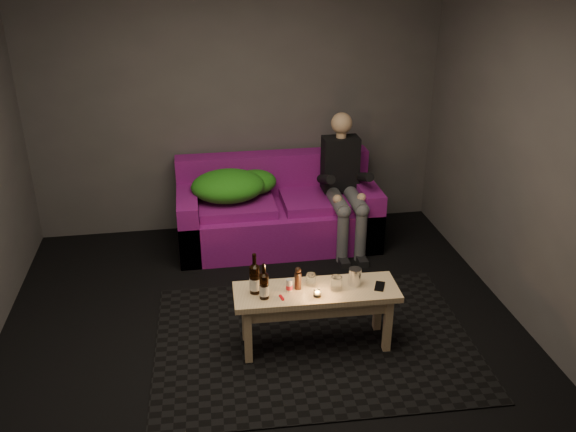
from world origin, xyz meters
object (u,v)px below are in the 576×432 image
beer_bottle_b (264,286)px  steel_cup (355,277)px  person (344,180)px  beer_bottle_a (255,279)px  sofa (277,213)px  coffee_table (316,300)px

beer_bottle_b → steel_cup: 0.67m
person → beer_bottle_a: size_ratio=4.16×
person → sofa: bearing=165.9°
person → beer_bottle_b: 1.91m
beer_bottle_b → coffee_table: bearing=7.5°
beer_bottle_b → sofa: bearing=78.9°
sofa → steel_cup: 1.77m
beer_bottle_a → steel_cup: beer_bottle_a is taller
person → beer_bottle_b: person is taller
sofa → beer_bottle_b: sofa is taller
coffee_table → beer_bottle_b: size_ratio=4.43×
beer_bottle_b → steel_cup: beer_bottle_b is taller
person → beer_bottle_b: bearing=-120.6°
sofa → coffee_table: bearing=-89.2°
coffee_table → steel_cup: bearing=5.3°
beer_bottle_a → steel_cup: size_ratio=2.44×
coffee_table → beer_bottle_a: size_ratio=3.88×
sofa → coffee_table: 1.75m
beer_bottle_a → coffee_table: bearing=-4.1°
sofa → beer_bottle_b: bearing=-101.1°
coffee_table → sofa: bearing=90.8°
coffee_table → beer_bottle_b: beer_bottle_b is taller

